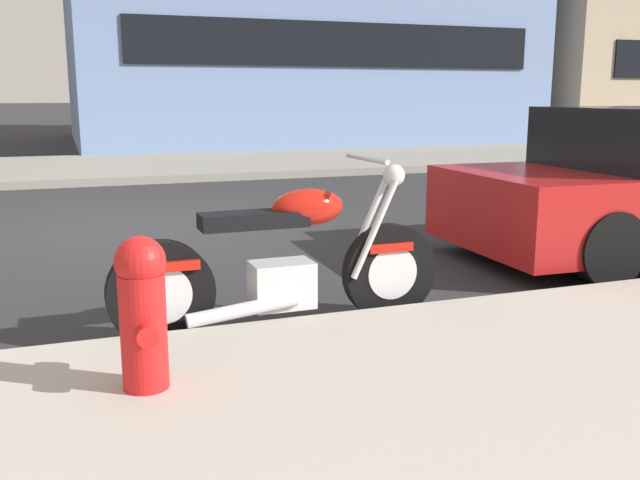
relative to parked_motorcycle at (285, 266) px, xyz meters
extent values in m
plane|color=#28282B|center=(-0.59, 4.04, -0.44)|extent=(260.00, 260.00, 0.00)
cube|color=gray|center=(11.41, 10.64, -0.37)|extent=(120.00, 5.00, 0.14)
cube|color=silver|center=(-0.59, 0.54, -0.43)|extent=(0.12, 2.20, 0.01)
cylinder|color=black|center=(0.75, 0.01, -0.11)|extent=(0.66, 0.12, 0.66)
cylinder|color=silver|center=(0.75, 0.01, -0.11)|extent=(0.36, 0.12, 0.36)
cylinder|color=black|center=(-0.79, -0.01, -0.11)|extent=(0.66, 0.12, 0.66)
cylinder|color=silver|center=(-0.79, -0.01, -0.11)|extent=(0.36, 0.12, 0.36)
cube|color=silver|center=(-0.02, 0.00, -0.12)|extent=(0.40, 0.26, 0.30)
cube|color=black|center=(-0.20, 0.00, 0.31)|extent=(0.68, 0.23, 0.10)
ellipsoid|color=#B7190F|center=(0.16, 0.01, 0.37)|extent=(0.48, 0.25, 0.24)
cube|color=#B7190F|center=(-0.74, -0.01, 0.08)|extent=(0.36, 0.18, 0.06)
cube|color=#B7190F|center=(0.73, 0.01, 0.08)|extent=(0.32, 0.16, 0.06)
cylinder|color=silver|center=(0.60, 0.08, 0.21)|extent=(0.34, 0.05, 0.65)
cylinder|color=silver|center=(0.60, -0.06, 0.21)|extent=(0.34, 0.05, 0.65)
cylinder|color=silver|center=(0.57, 0.01, 0.67)|extent=(0.04, 0.62, 0.04)
sphere|color=silver|center=(0.77, 0.01, 0.55)|extent=(0.15, 0.15, 0.15)
cylinder|color=silver|center=(-0.32, -0.14, -0.22)|extent=(0.71, 0.10, 0.16)
cylinder|color=black|center=(2.81, 1.84, -0.13)|extent=(0.63, 0.24, 0.62)
cylinder|color=black|center=(2.77, 0.18, -0.13)|extent=(0.63, 0.24, 0.62)
cylinder|color=red|center=(-1.00, -0.96, -0.02)|extent=(0.22, 0.22, 0.56)
sphere|color=red|center=(-1.00, -0.96, 0.32)|extent=(0.24, 0.24, 0.24)
cylinder|color=red|center=(-1.00, -0.82, 0.01)|extent=(0.10, 0.08, 0.10)
cylinder|color=red|center=(-1.00, -1.10, 0.01)|extent=(0.10, 0.08, 0.10)
cube|color=black|center=(5.58, 12.91, 2.32)|extent=(10.85, 0.06, 1.10)
camera|label=1|loc=(-1.30, -4.23, 1.08)|focal=39.65mm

